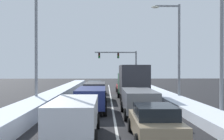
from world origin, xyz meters
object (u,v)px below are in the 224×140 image
object	(u,v)px
sedan_red_right_lane_fourth	(124,87)
street_lamp_left_mid	(40,36)
suv_navy_center_lane_second	(91,98)
suv_white_center_lane_nearest	(74,115)
box_truck_right_lane_third	(132,81)
sedan_silver_center_lane_fourth	(95,87)
suv_charcoal_center_lane_third	(95,89)
street_lamp_right_near	(216,37)
suv_gray_right_lane_second	(139,100)
sedan_tan_right_lane_nearest	(155,122)
street_lamp_right_mid	(175,44)
traffic_light_gantry	(123,61)

from	to	relation	value
sedan_red_right_lane_fourth	street_lamp_left_mid	xyz separation A→B (m)	(-7.42, -12.57, 4.81)
sedan_red_right_lane_fourth	suv_navy_center_lane_second	bearing A→B (deg)	-102.66
suv_white_center_lane_nearest	box_truck_right_lane_third	bearing A→B (deg)	73.53
suv_white_center_lane_nearest	sedan_silver_center_lane_fourth	world-z (taller)	suv_white_center_lane_nearest
suv_navy_center_lane_second	suv_charcoal_center_lane_third	world-z (taller)	same
sedan_red_right_lane_fourth	suv_white_center_lane_nearest	xyz separation A→B (m)	(-3.70, -21.76, 0.25)
street_lamp_right_near	street_lamp_left_mid	size ratio (longest dim) A/B	0.87
suv_charcoal_center_lane_third	street_lamp_left_mid	distance (m)	7.93
street_lamp_right_near	sedan_silver_center_lane_fourth	bearing A→B (deg)	114.36
suv_gray_right_lane_second	sedan_red_right_lane_fourth	size ratio (longest dim) A/B	1.09
sedan_tan_right_lane_nearest	suv_navy_center_lane_second	bearing A→B (deg)	112.38
street_lamp_right_mid	sedan_silver_center_lane_fourth	bearing A→B (deg)	131.44
sedan_tan_right_lane_nearest	suv_navy_center_lane_second	size ratio (longest dim) A/B	0.92
sedan_tan_right_lane_nearest	suv_charcoal_center_lane_third	bearing A→B (deg)	101.94
box_truck_right_lane_third	suv_white_center_lane_nearest	size ratio (longest dim) A/B	1.47
suv_charcoal_center_lane_third	traffic_light_gantry	bearing A→B (deg)	79.27
suv_gray_right_lane_second	street_lamp_right_mid	size ratio (longest dim) A/B	0.55
suv_gray_right_lane_second	sedan_silver_center_lane_fourth	size ratio (longest dim) A/B	1.09
suv_white_center_lane_nearest	street_lamp_right_mid	size ratio (longest dim) A/B	0.55
suv_white_center_lane_nearest	street_lamp_right_near	size ratio (longest dim) A/B	0.59
suv_white_center_lane_nearest	sedan_silver_center_lane_fourth	distance (m)	21.17
suv_navy_center_lane_second	suv_white_center_lane_nearest	bearing A→B (deg)	-93.10
box_truck_right_lane_third	street_lamp_right_near	size ratio (longest dim) A/B	0.87
suv_gray_right_lane_second	street_lamp_right_near	bearing A→B (deg)	-19.10
traffic_light_gantry	street_lamp_right_mid	distance (m)	23.89
sedan_tan_right_lane_nearest	box_truck_right_lane_third	size ratio (longest dim) A/B	0.62
sedan_red_right_lane_fourth	sedan_tan_right_lane_nearest	bearing A→B (deg)	-90.59
sedan_tan_right_lane_nearest	street_lamp_right_mid	bearing A→B (deg)	71.79
sedan_tan_right_lane_nearest	street_lamp_right_near	world-z (taller)	street_lamp_right_near
box_truck_right_lane_third	street_lamp_right_mid	xyz separation A→B (m)	(3.88, -0.63, 3.37)
suv_white_center_lane_nearest	street_lamp_right_near	xyz separation A→B (m)	(7.88, 3.83, 3.93)
suv_navy_center_lane_second	street_lamp_right_mid	world-z (taller)	street_lamp_right_mid
sedan_red_right_lane_fourth	street_lamp_left_mid	size ratio (longest dim) A/B	0.48
traffic_light_gantry	street_lamp_left_mid	size ratio (longest dim) A/B	0.80
suv_gray_right_lane_second	traffic_light_gantry	size ratio (longest dim) A/B	0.65
box_truck_right_lane_third	sedan_silver_center_lane_fourth	bearing A→B (deg)	115.30
traffic_light_gantry	street_lamp_right_near	xyz separation A→B (m)	(3.40, -32.27, 0.45)
suv_white_center_lane_nearest	sedan_red_right_lane_fourth	bearing A→B (deg)	80.35
suv_white_center_lane_nearest	street_lamp_right_mid	bearing A→B (deg)	58.11
box_truck_right_lane_third	suv_white_center_lane_nearest	distance (m)	13.65
street_lamp_right_near	street_lamp_left_mid	world-z (taller)	street_lamp_left_mid
sedan_tan_right_lane_nearest	suv_white_center_lane_nearest	world-z (taller)	suv_white_center_lane_nearest
sedan_red_right_lane_fourth	traffic_light_gantry	world-z (taller)	traffic_light_gantry
sedan_red_right_lane_fourth	suv_charcoal_center_lane_third	distance (m)	8.23
sedan_tan_right_lane_nearest	suv_white_center_lane_nearest	xyz separation A→B (m)	(-3.47, 0.54, 0.25)
suv_navy_center_lane_second	street_lamp_left_mid	world-z (taller)	street_lamp_left_mid
suv_white_center_lane_nearest	street_lamp_right_near	distance (m)	9.60
suv_charcoal_center_lane_third	sedan_red_right_lane_fourth	bearing A→B (deg)	65.93
sedan_red_right_lane_fourth	street_lamp_right_near	distance (m)	18.88
sedan_silver_center_lane_fourth	street_lamp_right_near	distance (m)	19.48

